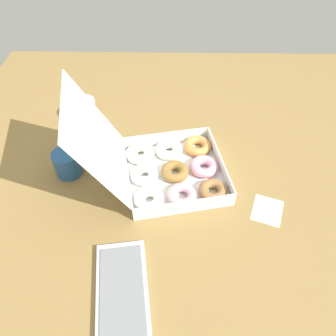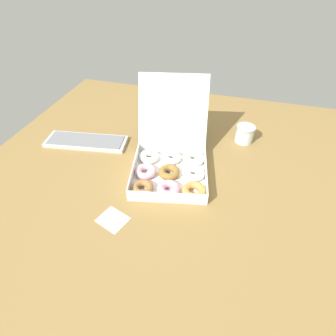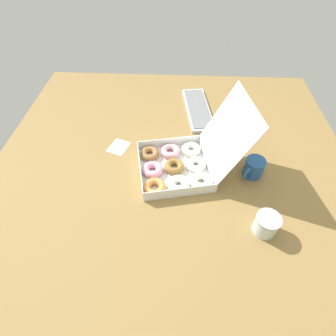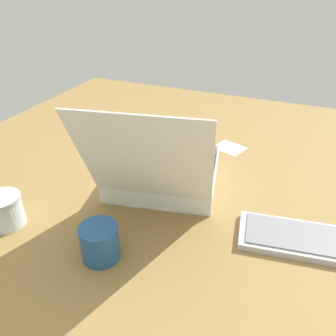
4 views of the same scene
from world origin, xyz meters
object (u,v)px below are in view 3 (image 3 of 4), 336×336
keyboard (198,109)px  glass_jar (266,224)px  coffee_mug (253,168)px  donut_box (180,164)px

keyboard → glass_jar: (80.62, 24.47, 3.49)cm
coffee_mug → glass_jar: coffee_mug is taller
coffee_mug → keyboard: bearing=-154.2°
glass_jar → donut_box: bearing=-131.9°
coffee_mug → glass_jar: size_ratio=1.15×
donut_box → glass_jar: bearing=48.1°
keyboard → coffee_mug: 56.41cm
donut_box → glass_jar: size_ratio=5.45×
coffee_mug → glass_jar: bearing=-0.0°
coffee_mug → glass_jar: 29.93cm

